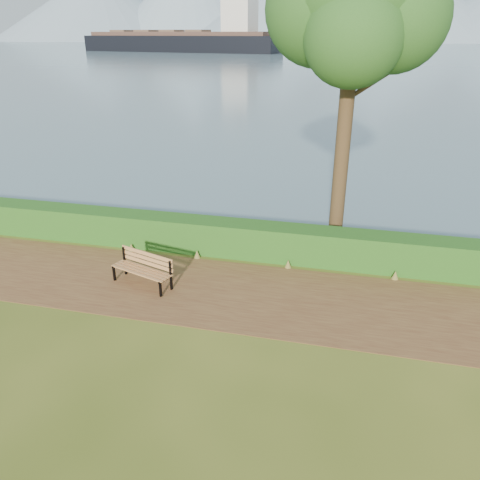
# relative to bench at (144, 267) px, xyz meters

# --- Properties ---
(ground) EXTENTS (140.00, 140.00, 0.00)m
(ground) POSITION_rel_bench_xyz_m (1.96, -0.25, -0.50)
(ground) COLOR #455518
(ground) RESTS_ON ground
(path) EXTENTS (40.00, 3.40, 0.01)m
(path) POSITION_rel_bench_xyz_m (1.96, 0.05, -0.49)
(path) COLOR brown
(path) RESTS_ON ground
(hedge) EXTENTS (32.00, 0.85, 1.00)m
(hedge) POSITION_rel_bench_xyz_m (1.96, 2.35, 0.00)
(hedge) COLOR #1D4A15
(hedge) RESTS_ON ground
(water) EXTENTS (700.00, 510.00, 0.00)m
(water) POSITION_rel_bench_xyz_m (1.96, 259.75, -0.49)
(water) COLOR slate
(water) RESTS_ON ground
(mountains) EXTENTS (585.00, 190.00, 70.00)m
(mountains) POSITION_rel_bench_xyz_m (-7.21, 405.80, 27.20)
(mountains) COLOR #7D95A6
(mountains) RESTS_ON ground
(bench) EXTENTS (1.79, 1.02, 0.86)m
(bench) POSITION_rel_bench_xyz_m (0.00, 0.00, 0.00)
(bench) COLOR black
(bench) RESTS_ON ground
(tree) EXTENTS (4.80, 4.04, 9.24)m
(tree) POSITION_rel_bench_xyz_m (4.73, 3.89, 6.37)
(tree) COLOR #382417
(tree) RESTS_ON ground
(cargo_ship) EXTENTS (73.43, 25.28, 22.04)m
(cargo_ship) POSITION_rel_bench_xyz_m (-53.71, 154.54, 2.79)
(cargo_ship) COLOR black
(cargo_ship) RESTS_ON ground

